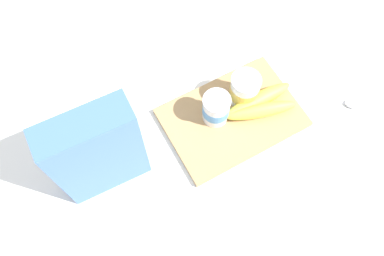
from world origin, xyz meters
TOP-DOWN VIEW (x-y plane):
  - ground_plane at (0.00, 0.00)m, footprint 2.40×2.40m
  - cutting_board at (0.00, 0.00)m, footprint 0.32×0.22m
  - cereal_box at (-0.32, 0.01)m, footprint 0.18×0.08m
  - yogurt_cup_front at (-0.04, 0.02)m, footprint 0.07×0.07m
  - yogurt_cup_back at (0.05, 0.03)m, footprint 0.07×0.07m
  - banana_bunch at (0.07, -0.01)m, footprint 0.19×0.09m
  - spoon at (0.26, -0.09)m, footprint 0.10×0.11m

SIDE VIEW (x-z plane):
  - ground_plane at x=0.00m, z-range 0.00..0.00m
  - spoon at x=0.26m, z-range 0.00..0.01m
  - cutting_board at x=0.00m, z-range 0.00..0.02m
  - banana_bunch at x=0.07m, z-range 0.01..0.05m
  - yogurt_cup_front at x=-0.04m, z-range 0.02..0.10m
  - yogurt_cup_back at x=0.05m, z-range 0.01..0.10m
  - cereal_box at x=-0.32m, z-range 0.00..0.27m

